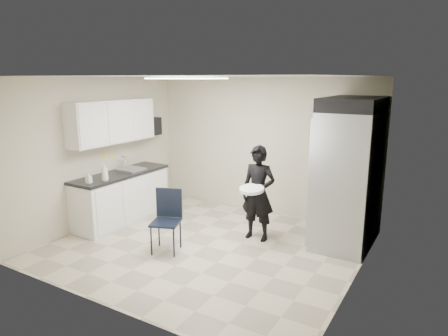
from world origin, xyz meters
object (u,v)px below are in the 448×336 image
Objects in this scene: lower_counter at (122,198)px; folding_chair at (166,223)px; commercial_fridge at (349,179)px; man_tuxedo at (258,193)px.

folding_chair is at bearing -23.10° from lower_counter.
commercial_fridge is at bearing 17.14° from folding_chair.
folding_chair is at bearing -131.92° from man_tuxedo.
folding_chair is (1.54, -0.66, 0.03)m from lower_counter.
lower_counter is 2.58m from man_tuxedo.
lower_counter is at bearing -170.54° from man_tuxedo.
folding_chair is 1.54m from man_tuxedo.
commercial_fridge is 2.29× the size of folding_chair.
commercial_fridge reaches higher than lower_counter.
lower_counter is 1.23× the size of man_tuxedo.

